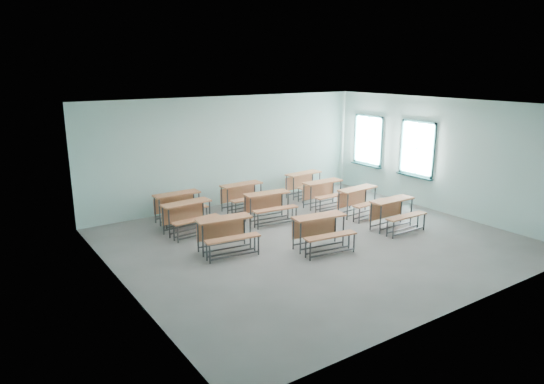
{
  "coord_description": "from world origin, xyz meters",
  "views": [
    {
      "loc": [
        -6.89,
        -8.45,
        4.04
      ],
      "look_at": [
        -0.39,
        1.2,
        1.0
      ],
      "focal_mm": 32.0,
      "sensor_mm": 36.0,
      "label": 1
    }
  ],
  "objects": [
    {
      "name": "desk_unit_r2c0",
      "position": [
        -2.21,
        2.18,
        0.52
      ],
      "size": [
        1.29,
        0.91,
        0.77
      ],
      "rotation": [
        0.0,
        0.0,
        0.07
      ],
      "color": "#B36740",
      "rests_on": "ground"
    },
    {
      "name": "desk_unit_r0c2",
      "position": [
        2.24,
        -0.47,
        0.52
      ],
      "size": [
        1.23,
        0.83,
        0.77
      ],
      "rotation": [
        0.0,
        0.0,
        0.0
      ],
      "color": "#B36740",
      "rests_on": "ground"
    },
    {
      "name": "room",
      "position": [
        0.08,
        0.03,
        1.6
      ],
      "size": [
        9.04,
        8.04,
        3.24
      ],
      "color": "gray",
      "rests_on": "ground"
    },
    {
      "name": "desk_unit_r0c1",
      "position": [
        -0.2,
        -0.51,
        0.52
      ],
      "size": [
        1.33,
        0.98,
        0.77
      ],
      "rotation": [
        0.0,
        0.0,
        -0.13
      ],
      "color": "#B36740",
      "rests_on": "ground"
    },
    {
      "name": "desk_unit_r1c2",
      "position": [
        2.32,
        0.87,
        0.52
      ],
      "size": [
        1.3,
        0.93,
        0.77
      ],
      "rotation": [
        0.0,
        0.0,
        0.09
      ],
      "color": "#B36740",
      "rests_on": "ground"
    },
    {
      "name": "desk_unit_r3c0",
      "position": [
        -2.05,
        3.14,
        0.52
      ],
      "size": [
        1.24,
        0.84,
        0.77
      ],
      "rotation": [
        0.0,
        0.0,
        0.01
      ],
      "color": "#B36740",
      "rests_on": "ground"
    },
    {
      "name": "desk_unit_r1c0",
      "position": [
        -2.06,
        0.54,
        0.52
      ],
      "size": [
        1.32,
        0.97,
        0.77
      ],
      "rotation": [
        0.0,
        0.0,
        -0.12
      ],
      "color": "#B36740",
      "rests_on": "ground"
    },
    {
      "name": "desk_unit_r2c2",
      "position": [
        2.04,
        2.04,
        0.52
      ],
      "size": [
        1.23,
        0.83,
        0.77
      ],
      "rotation": [
        0.0,
        0.0,
        -0.0
      ],
      "color": "#B36740",
      "rests_on": "ground"
    },
    {
      "name": "desk_unit_r2c1",
      "position": [
        -0.06,
        1.85,
        0.52
      ],
      "size": [
        1.3,
        0.94,
        0.77
      ],
      "rotation": [
        0.0,
        0.0,
        -0.09
      ],
      "color": "#B36740",
      "rests_on": "ground"
    },
    {
      "name": "desk_unit_r3c1",
      "position": [
        -0.09,
        3.09,
        0.52
      ],
      "size": [
        1.25,
        0.86,
        0.77
      ],
      "rotation": [
        0.0,
        0.0,
        0.03
      ],
      "color": "#B36740",
      "rests_on": "ground"
    },
    {
      "name": "desk_unit_r3c2",
      "position": [
        2.29,
        3.27,
        0.52
      ],
      "size": [
        1.3,
        0.94,
        0.77
      ],
      "rotation": [
        0.0,
        0.0,
        0.09
      ],
      "color": "#B36740",
      "rests_on": "ground"
    }
  ]
}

